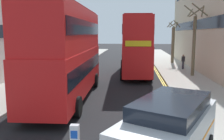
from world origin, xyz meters
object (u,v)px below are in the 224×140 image
double_decker_bus_oncoming (135,44)px  taxi_minivan (168,134)px  double_decker_bus_away (68,51)px  pedestrian_far (183,61)px

double_decker_bus_oncoming → taxi_minivan: bearing=-86.8°
double_decker_bus_away → taxi_minivan: 9.23m
taxi_minivan → pedestrian_far: size_ratio=3.17×
double_decker_bus_oncoming → taxi_minivan: (0.96, -17.02, -1.96)m
double_decker_bus_oncoming → pedestrian_far: 6.44m
double_decker_bus_away → double_decker_bus_oncoming: bearing=66.6°
double_decker_bus_oncoming → taxi_minivan: double_decker_bus_oncoming is taller
double_decker_bus_away → double_decker_bus_oncoming: same height
double_decker_bus_away → taxi_minivan: bearing=-55.6°
taxi_minivan → double_decker_bus_oncoming: bearing=93.2°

